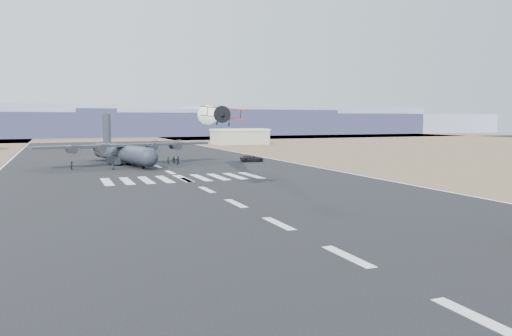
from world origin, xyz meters
TOP-DOWN VIEW (x-y plane):
  - ground at (0.00, 0.00)m, footprint 500.00×500.00m
  - scrub_far at (0.00, 230.00)m, footprint 500.00×80.00m
  - runway_markings at (0.00, 60.00)m, footprint 60.00×260.00m
  - ridge_seg_d at (0.00, 260.00)m, footprint 150.00×50.00m
  - ridge_seg_e at (65.00, 260.00)m, footprint 150.00×50.00m
  - ridge_seg_f at (130.00, 260.00)m, footprint 150.00×50.00m
  - ridge_seg_g at (195.00, 260.00)m, footprint 150.00×50.00m
  - hangar_right at (46.00, 150.00)m, footprint 20.50×12.50m
  - aerobatic_biplane at (1.50, 32.53)m, footprint 6.17×5.65m
  - smoke_trail at (7.09, 58.89)m, footprint 8.65×32.36m
  - transport_aircraft at (-6.01, 79.44)m, footprint 37.29×30.51m
  - support_vehicle at (22.12, 75.58)m, footprint 5.41×2.66m
  - crew_a at (2.86, 75.49)m, footprint 0.71×0.77m
  - crew_b at (4.98, 75.61)m, footprint 0.95×0.72m
  - crew_c at (3.30, 69.19)m, footprint 0.82×1.27m
  - crew_d at (-5.17, 70.81)m, footprint 0.53×1.00m
  - crew_e at (-9.18, 68.81)m, footprint 0.73×0.91m
  - crew_f at (4.22, 76.08)m, footprint 1.58×0.80m
  - crew_g at (-3.55, 75.34)m, footprint 0.81×0.86m
  - crew_h at (-16.49, 71.64)m, footprint 0.62×0.86m

SIDE VIEW (x-z plane):
  - ground at x=0.00m, z-range 0.00..0.00m
  - scrub_far at x=0.00m, z-range 0.00..0.00m
  - runway_markings at x=0.00m, z-range 0.00..0.01m
  - support_vehicle at x=22.12m, z-range 0.00..1.48m
  - crew_h at x=-16.49m, z-range 0.00..1.61m
  - crew_e at x=-9.18m, z-range 0.00..1.61m
  - crew_f at x=4.22m, z-range 0.00..1.63m
  - crew_d at x=-5.17m, z-range 0.00..1.67m
  - crew_a at x=2.86m, z-range 0.00..1.71m
  - crew_b at x=4.98m, z-range 0.00..1.75m
  - crew_c at x=3.30m, z-range 0.00..1.81m
  - crew_g at x=-3.55m, z-range 0.00..1.86m
  - transport_aircraft at x=-6.01m, z-range -2.62..8.21m
  - hangar_right at x=46.00m, z-range 0.06..5.96m
  - ridge_seg_d at x=0.00m, z-range 0.00..13.00m
  - ridge_seg_g at x=195.00m, z-range 0.00..13.00m
  - ridge_seg_e at x=65.00m, z-range 0.00..15.00m
  - ridge_seg_f at x=130.00m, z-range 0.00..17.00m
  - aerobatic_biplane at x=1.50m, z-range 9.02..11.59m
  - smoke_trail at x=7.09m, z-range 8.62..12.47m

